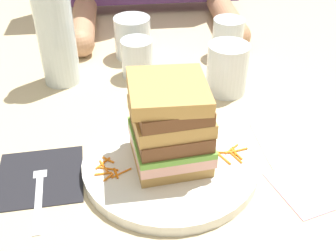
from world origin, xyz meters
TOP-DOWN VIEW (x-y plane):
  - ground_plane at (0.00, 0.00)m, footprint 3.00×3.00m
  - main_plate at (-0.01, 0.00)m, footprint 0.27×0.27m
  - sandwich at (-0.01, 0.00)m, footprint 0.12×0.13m
  - carrot_shred_0 at (-0.09, -0.02)m, footprint 0.01×0.02m
  - carrot_shred_1 at (-0.11, -0.02)m, footprint 0.03×0.00m
  - carrot_shred_2 at (-0.09, -0.02)m, footprint 0.03×0.02m
  - carrot_shred_3 at (-0.11, -0.01)m, footprint 0.03×0.01m
  - carrot_shred_4 at (-0.11, -0.00)m, footprint 0.02×0.02m
  - carrot_shred_5 at (-0.11, 0.01)m, footprint 0.02×0.02m
  - carrot_shred_6 at (-0.11, -0.03)m, footprint 0.02×0.02m
  - carrot_shred_7 at (-0.11, -0.01)m, footprint 0.01×0.03m
  - carrot_shred_8 at (0.07, 0.01)m, footprint 0.03×0.01m
  - carrot_shred_9 at (0.09, -0.01)m, footprint 0.02×0.03m
  - carrot_shred_10 at (0.08, 0.01)m, footprint 0.03×0.02m
  - carrot_shred_11 at (0.09, 0.01)m, footprint 0.03×0.01m
  - carrot_shred_12 at (0.09, 0.00)m, footprint 0.01×0.03m
  - carrot_shred_13 at (0.07, -0.01)m, footprint 0.02×0.03m
  - carrot_shred_14 at (0.08, 0.01)m, footprint 0.02×0.00m
  - carrot_shred_15 at (0.09, 0.01)m, footprint 0.00×0.02m
  - napkin_dark at (-0.21, -0.00)m, footprint 0.13×0.13m
  - fork at (-0.21, -0.02)m, footprint 0.03×0.17m
  - knife at (0.15, -0.01)m, footprint 0.02×0.20m
  - juice_glass at (0.12, 0.21)m, footprint 0.08×0.08m
  - water_bottle at (-0.20, 0.29)m, footprint 0.07×0.07m
  - empty_tumbler_0 at (0.15, 0.36)m, footprint 0.07×0.07m
  - empty_tumbler_1 at (-0.05, 0.39)m, footprint 0.08×0.08m
  - empty_tumbler_2 at (-0.05, 0.29)m, footprint 0.06×0.06m
  - napkin_pink at (0.19, -0.06)m, footprint 0.12×0.12m

SIDE VIEW (x-z plane):
  - ground_plane at x=0.00m, z-range 0.00..0.00m
  - napkin_pink at x=0.19m, z-range 0.00..0.00m
  - napkin_dark at x=-0.21m, z-range 0.00..0.00m
  - knife at x=0.15m, z-range 0.00..0.00m
  - fork at x=-0.21m, z-range 0.00..0.01m
  - main_plate at x=-0.01m, z-range 0.00..0.02m
  - carrot_shred_2 at x=-0.09m, z-range 0.02..0.02m
  - carrot_shred_14 at x=0.08m, z-range 0.02..0.02m
  - carrot_shred_4 at x=-0.11m, z-range 0.02..0.02m
  - carrot_shred_10 at x=0.08m, z-range 0.02..0.02m
  - carrot_shred_9 at x=0.09m, z-range 0.02..0.02m
  - carrot_shred_8 at x=0.07m, z-range 0.02..0.02m
  - carrot_shred_3 at x=-0.11m, z-range 0.02..0.02m
  - carrot_shred_7 at x=-0.11m, z-range 0.02..0.02m
  - carrot_shred_1 at x=-0.11m, z-range 0.02..0.02m
  - carrot_shred_12 at x=0.09m, z-range 0.02..0.02m
  - carrot_shred_13 at x=0.07m, z-range 0.02..0.02m
  - carrot_shred_6 at x=-0.11m, z-range 0.02..0.02m
  - carrot_shred_11 at x=0.09m, z-range 0.02..0.02m
  - carrot_shred_15 at x=0.09m, z-range 0.02..0.02m
  - carrot_shred_5 at x=-0.11m, z-range 0.02..0.02m
  - carrot_shred_0 at x=-0.09m, z-range 0.02..0.02m
  - empty_tumbler_2 at x=-0.05m, z-range 0.00..0.08m
  - juice_glass at x=0.12m, z-range -0.01..0.09m
  - empty_tumbler_0 at x=0.15m, z-range 0.00..0.09m
  - empty_tumbler_1 at x=-0.05m, z-range 0.00..0.09m
  - sandwich at x=-0.01m, z-range 0.01..0.15m
  - water_bottle at x=-0.20m, z-range -0.02..0.26m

